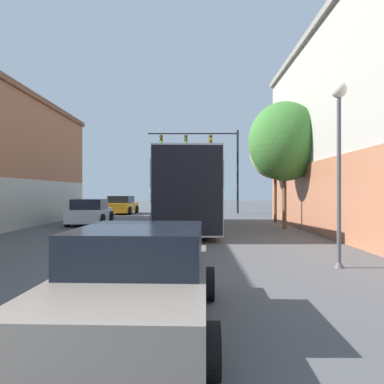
% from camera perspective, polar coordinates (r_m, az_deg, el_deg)
% --- Properties ---
extents(lane_center_line, '(0.14, 47.61, 0.01)m').
position_cam_1_polar(lane_center_line, '(18.73, -6.12, -5.62)').
color(lane_center_line, silver).
rests_on(lane_center_line, ground_plane).
extents(bus, '(3.27, 12.12, 3.57)m').
position_cam_1_polar(bus, '(19.15, -1.04, 0.48)').
color(bus, '#B7B7BC').
rests_on(bus, ground_plane).
extents(hatchback_foreground, '(2.21, 4.38, 1.34)m').
position_cam_1_polar(hatchback_foreground, '(5.27, -8.14, -13.11)').
color(hatchback_foreground, slate).
rests_on(hatchback_foreground, ground_plane).
extents(parked_car_left_mid, '(2.28, 4.65, 1.44)m').
position_cam_1_polar(parked_car_left_mid, '(22.12, -15.22, -2.99)').
color(parked_car_left_mid, silver).
rests_on(parked_car_left_mid, ground_plane).
extents(parked_car_left_far, '(2.35, 4.45, 1.52)m').
position_cam_1_polar(parked_car_left_far, '(32.07, -10.65, -2.01)').
color(parked_car_left_far, orange).
rests_on(parked_car_left_far, ground_plane).
extents(traffic_signal_gantry, '(7.87, 0.36, 7.21)m').
position_cam_1_polar(traffic_signal_gantry, '(32.52, 2.59, 6.15)').
color(traffic_signal_gantry, black).
rests_on(traffic_signal_gantry, ground_plane).
extents(street_lamp, '(0.39, 0.39, 4.49)m').
position_cam_1_polar(street_lamp, '(9.77, 21.48, 6.71)').
color(street_lamp, '#47474C').
rests_on(street_lamp, ground_plane).
extents(street_tree_near, '(3.09, 2.78, 6.03)m').
position_cam_1_polar(street_tree_near, '(23.26, 12.59, 6.10)').
color(street_tree_near, '#4C3823').
rests_on(street_tree_near, ground_plane).
extents(street_tree_far, '(3.57, 3.21, 6.31)m').
position_cam_1_polar(street_tree_far, '(19.23, 13.93, 7.47)').
color(street_tree_far, brown).
rests_on(street_tree_far, ground_plane).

